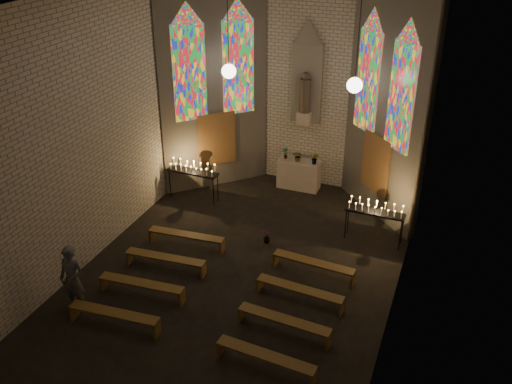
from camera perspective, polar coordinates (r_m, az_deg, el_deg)
floor at (r=15.15m, az=-1.99°, el=-8.43°), size 12.00×12.00×0.00m
room at (r=16.22m, az=2.50°, el=8.99°), size 8.22×12.43×7.00m
altar at (r=19.29m, az=4.31°, el=1.80°), size 1.40×0.60×1.00m
flower_vase_left at (r=19.11m, az=2.96°, el=3.90°), size 0.23×0.18×0.39m
flower_vase_center at (r=18.95m, az=4.25°, el=3.59°), size 0.41×0.39×0.36m
flower_vase_right at (r=18.78m, az=5.92°, el=3.35°), size 0.25×0.22×0.41m
aisle_flower_pot at (r=16.38m, az=1.08°, el=-4.54°), size 0.21×0.21×0.36m
votive_stand_left at (r=18.37m, az=-6.35°, el=2.27°), size 1.70×0.44×1.24m
votive_stand_right at (r=16.34m, az=11.87°, el=-1.72°), size 1.68×0.44×1.22m
pew_left_0 at (r=16.23m, az=-6.98°, el=-4.42°), size 2.22×0.47×0.42m
pew_right_0 at (r=15.07m, az=5.78°, el=-7.18°), size 2.22×0.47×0.42m
pew_left_1 at (r=15.37m, az=-9.05°, el=-6.63°), size 2.22×0.47×0.42m
pew_right_1 at (r=14.14m, az=4.42°, el=-9.81°), size 2.22×0.47×0.42m
pew_left_2 at (r=14.56m, az=-11.38°, el=-9.09°), size 2.22×0.47×0.42m
pew_right_2 at (r=13.25m, az=2.83°, el=-12.79°), size 2.22×0.47×0.42m
pew_left_3 at (r=13.80m, az=-14.01°, el=-11.82°), size 2.22×0.47×0.42m
pew_right_3 at (r=12.41m, az=0.99°, el=-16.18°), size 2.22×0.47×0.42m
visitor at (r=14.26m, az=-17.89°, el=-8.28°), size 0.67×0.47×1.74m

